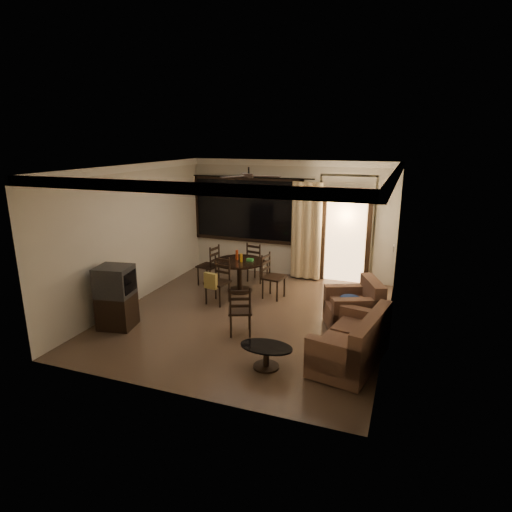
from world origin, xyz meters
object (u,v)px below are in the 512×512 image
at_px(dining_chair_north, 257,270).
at_px(side_chair, 240,319).
at_px(dining_chair_west, 209,273).
at_px(dining_chair_east, 273,285).
at_px(coffee_table, 266,353).
at_px(dining_chair_south, 217,289).
at_px(armchair, 356,309).
at_px(tv_cabinet, 116,297).
at_px(sofa, 354,344).
at_px(dining_table, 240,267).

bearing_deg(dining_chair_north, side_chair, 113.87).
bearing_deg(side_chair, dining_chair_west, -75.30).
bearing_deg(dining_chair_east, coffee_table, -154.30).
bearing_deg(dining_chair_south, armchair, 4.68).
relative_size(dining_chair_east, dining_chair_south, 1.00).
relative_size(dining_chair_north, tv_cabinet, 0.84).
xyz_separation_m(dining_chair_north, sofa, (2.68, -3.16, 0.04)).
bearing_deg(armchair, dining_chair_south, 152.33).
xyz_separation_m(dining_chair_west, dining_chair_south, (0.68, -0.99, 0.02)).
xyz_separation_m(dining_chair_west, dining_chair_north, (0.96, 0.63, 0.00)).
height_order(dining_table, dining_chair_south, dining_chair_south).
bearing_deg(side_chair, dining_chair_north, -98.79).
relative_size(dining_chair_south, sofa, 0.58).
distance_m(dining_table, tv_cabinet, 2.83).
bearing_deg(coffee_table, dining_chair_west, 128.58).
bearing_deg(dining_chair_east, dining_chair_south, 135.70).
bearing_deg(dining_chair_west, armchair, 80.26).
height_order(dining_chair_west, sofa, dining_chair_west).
height_order(dining_table, tv_cabinet, tv_cabinet).
distance_m(dining_chair_west, dining_chair_north, 1.15).
bearing_deg(tv_cabinet, dining_table, 51.48).
xyz_separation_m(dining_chair_east, coffee_table, (0.80, -2.78, -0.05)).
height_order(armchair, coffee_table, armchair).
bearing_deg(coffee_table, sofa, 24.37).
bearing_deg(dining_chair_south, side_chair, -40.23).
bearing_deg(sofa, dining_table, 151.00).
bearing_deg(coffee_table, armchair, 60.14).
height_order(dining_chair_east, armchair, dining_chair_east).
height_order(dining_table, side_chair, dining_table).
bearing_deg(sofa, coffee_table, -144.31).
distance_m(dining_chair_east, tv_cabinet, 3.21).
distance_m(dining_chair_south, armchair, 2.83).
bearing_deg(dining_chair_south, sofa, -17.74).
relative_size(dining_table, dining_chair_east, 1.17).
bearing_deg(dining_chair_west, tv_cabinet, -1.42).
bearing_deg(dining_chair_north, tv_cabinet, 75.41).
relative_size(dining_chair_west, coffee_table, 1.20).
distance_m(dining_chair_north, sofa, 4.14).
distance_m(dining_chair_east, coffee_table, 2.89).
bearing_deg(dining_table, dining_chair_north, 80.39).
bearing_deg(dining_chair_west, side_chair, 47.36).
bearing_deg(side_chair, sofa, 146.44).
bearing_deg(coffee_table, dining_chair_south, 130.35).
xyz_separation_m(dining_chair_south, dining_chair_north, (0.28, 1.62, -0.02)).
xyz_separation_m(dining_chair_east, side_chair, (0.01, -1.87, -0.01)).
relative_size(dining_chair_west, sofa, 0.58).
xyz_separation_m(dining_chair_north, side_chair, (0.70, -2.79, -0.01)).
bearing_deg(dining_chair_south, dining_chair_west, 134.30).
xyz_separation_m(dining_chair_north, coffee_table, (1.49, -3.70, -0.05)).
xyz_separation_m(dining_chair_east, dining_chair_south, (-0.97, -0.70, 0.02)).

